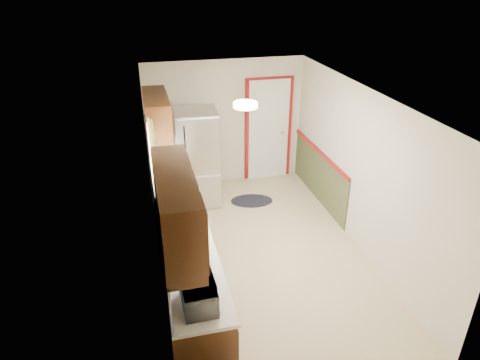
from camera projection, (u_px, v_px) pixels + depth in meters
room_shell at (262, 180)px, 5.97m from camera, size 3.20×5.20×2.52m
kitchen_run at (178, 226)px, 5.63m from camera, size 0.63×4.00×2.20m
back_wall_trim at (279, 139)px, 8.24m from camera, size 1.12×2.30×2.08m
ceiling_fixture at (245, 105)px, 5.21m from camera, size 0.30×0.30×0.06m
microwave at (199, 291)px, 4.06m from camera, size 0.28×0.49×0.33m
refrigerator at (197, 158)px, 7.50m from camera, size 0.75×0.74×1.73m
rug at (252, 201)px, 7.88m from camera, size 0.84×0.61×0.01m
cooktop at (169, 164)px, 7.05m from camera, size 0.48×0.58×0.02m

